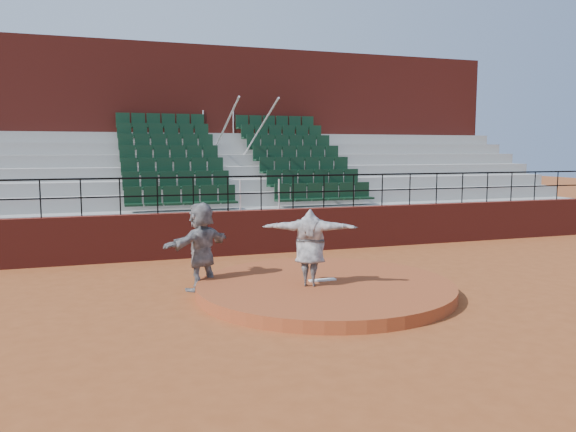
# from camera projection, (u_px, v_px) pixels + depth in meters

# --- Properties ---
(ground) EXTENTS (90.00, 90.00, 0.00)m
(ground) POSITION_uv_depth(u_px,v_px,m) (325.00, 294.00, 12.06)
(ground) COLOR brown
(ground) RESTS_ON ground
(pitchers_mound) EXTENTS (5.50, 5.50, 0.25)m
(pitchers_mound) POSITION_uv_depth(u_px,v_px,m) (325.00, 288.00, 12.04)
(pitchers_mound) COLOR #994422
(pitchers_mound) RESTS_ON ground
(pitching_rubber) EXTENTS (0.60, 0.15, 0.03)m
(pitching_rubber) POSITION_uv_depth(u_px,v_px,m) (322.00, 280.00, 12.17)
(pitching_rubber) COLOR white
(pitching_rubber) RESTS_ON pitchers_mound
(boundary_wall) EXTENTS (24.00, 0.30, 1.30)m
(boundary_wall) POSITION_uv_depth(u_px,v_px,m) (261.00, 232.00, 16.69)
(boundary_wall) COLOR maroon
(boundary_wall) RESTS_ON ground
(wall_railing) EXTENTS (24.04, 0.05, 1.03)m
(wall_railing) POSITION_uv_depth(u_px,v_px,m) (261.00, 185.00, 16.53)
(wall_railing) COLOR black
(wall_railing) RESTS_ON boundary_wall
(seating_deck) EXTENTS (24.00, 5.97, 4.63)m
(seating_deck) POSITION_uv_depth(u_px,v_px,m) (233.00, 196.00, 20.03)
(seating_deck) COLOR #9B9B95
(seating_deck) RESTS_ON ground
(press_box_facade) EXTENTS (24.00, 3.00, 7.10)m
(press_box_facade) POSITION_uv_depth(u_px,v_px,m) (211.00, 138.00, 23.50)
(press_box_facade) COLOR maroon
(press_box_facade) RESTS_ON ground
(pitcher) EXTENTS (2.02, 1.32, 1.61)m
(pitcher) POSITION_uv_depth(u_px,v_px,m) (310.00, 248.00, 11.65)
(pitcher) COLOR black
(pitcher) RESTS_ON pitchers_mound
(fielder) EXTENTS (1.82, 1.47, 1.94)m
(fielder) POSITION_uv_depth(u_px,v_px,m) (201.00, 246.00, 12.31)
(fielder) COLOR black
(fielder) RESTS_ON ground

